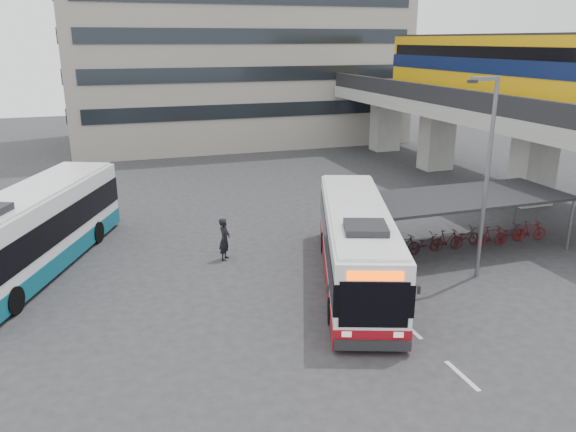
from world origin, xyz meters
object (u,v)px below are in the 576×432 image
object	(u,v)px
bus_main	(356,245)
lamp_post	(486,168)
bus_teal	(32,232)
pedestrian	(225,239)

from	to	relation	value
bus_main	lamp_post	xyz separation A→B (m)	(4.85, -1.19, 3.04)
bus_teal	lamp_post	xyz separation A→B (m)	(17.12, -6.57, 2.90)
bus_main	bus_teal	world-z (taller)	bus_teal
pedestrian	lamp_post	bearing A→B (deg)	-89.06
pedestrian	bus_main	bearing A→B (deg)	-101.79
bus_main	lamp_post	world-z (taller)	lamp_post
bus_teal	lamp_post	size ratio (longest dim) A/B	1.54
bus_teal	lamp_post	world-z (taller)	lamp_post
bus_teal	bus_main	bearing A→B (deg)	-0.63
bus_main	pedestrian	bearing A→B (deg)	158.27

